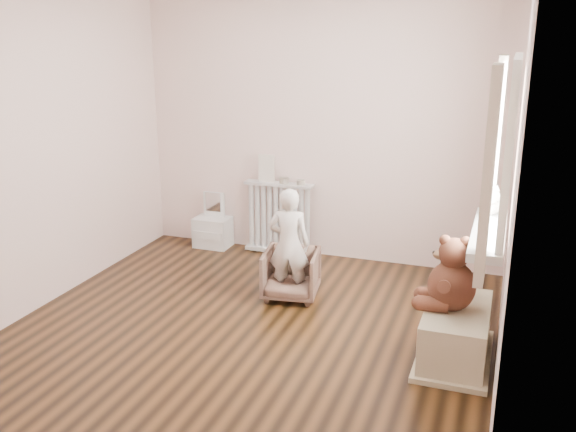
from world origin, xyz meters
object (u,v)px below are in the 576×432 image
(toy_vanity, at_px, (212,221))
(armchair, at_px, (291,274))
(toy_bench, at_px, (456,332))
(teddy_bear, at_px, (453,269))
(child, at_px, (289,244))
(plush_cat, at_px, (491,201))
(radiator, at_px, (279,217))

(toy_vanity, distance_m, armchair, 1.54)
(toy_bench, relative_size, teddy_bear, 1.57)
(toy_vanity, relative_size, child, 0.60)
(toy_vanity, relative_size, armchair, 1.24)
(toy_bench, bearing_deg, plush_cat, 76.78)
(toy_vanity, bearing_deg, toy_bench, -30.84)
(toy_vanity, height_order, toy_bench, toy_vanity)
(armchair, relative_size, teddy_bear, 0.90)
(radiator, bearing_deg, plush_cat, -26.22)
(armchair, relative_size, toy_bench, 0.57)
(radiator, relative_size, teddy_bear, 1.44)
(toy_vanity, height_order, plush_cat, plush_cat)
(child, relative_size, teddy_bear, 1.85)
(teddy_bear, xyz_separation_m, plush_cat, (0.19, 0.61, 0.33))
(armchair, xyz_separation_m, toy_bench, (1.43, -0.61, -0.01))
(toy_vanity, distance_m, teddy_bear, 3.05)
(armchair, bearing_deg, teddy_bear, -32.91)
(radiator, xyz_separation_m, child, (0.48, -1.04, 0.11))
(plush_cat, bearing_deg, toy_bench, -115.41)
(toy_vanity, relative_size, teddy_bear, 1.11)
(child, bearing_deg, plush_cat, 172.78)
(radiator, distance_m, armchair, 1.12)
(child, relative_size, toy_bench, 1.18)
(toy_bench, relative_size, plush_cat, 2.99)
(plush_cat, bearing_deg, radiator, 141.58)
(radiator, relative_size, child, 0.78)
(toy_vanity, xyz_separation_m, teddy_bear, (2.58, -1.59, 0.40))
(radiator, distance_m, toy_vanity, 0.74)
(radiator, height_order, child, child)
(child, bearing_deg, radiator, -74.08)
(toy_vanity, distance_m, plush_cat, 3.03)
(radiator, distance_m, plush_cat, 2.36)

